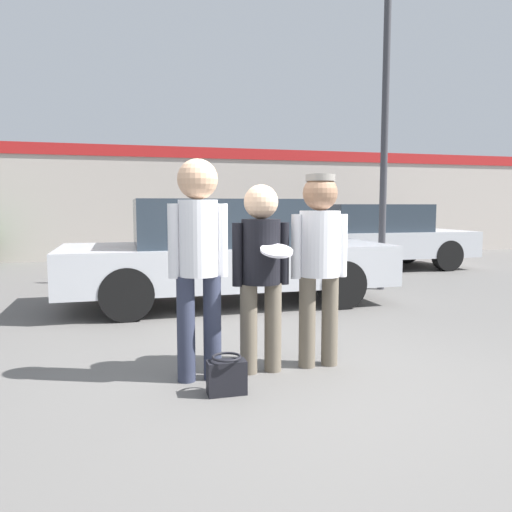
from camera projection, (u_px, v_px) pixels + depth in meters
name	position (u px, v px, depth m)	size (l,w,h in m)	color
ground_plane	(280.00, 372.00, 4.36)	(56.00, 56.00, 0.00)	#5B5956
storefront_building	(169.00, 202.00, 13.73)	(24.00, 0.22, 3.06)	#B2A89E
person_left	(198.00, 249.00, 4.07)	(0.49, 0.33, 1.83)	#2D3347
person_middle_with_frisbee	(261.00, 263.00, 4.29)	(0.50, 0.55, 1.63)	#665B4C
person_right	(319.00, 251.00, 4.45)	(0.53, 0.36, 1.73)	#665B4C
parked_car_near	(225.00, 252.00, 7.41)	(4.76, 1.87, 1.55)	#B7BABF
parked_car_far	(374.00, 236.00, 11.54)	(4.38, 1.89, 1.48)	#B7BABF
street_lamp	(399.00, 43.00, 8.37)	(1.47, 0.35, 6.92)	#38383D
handbag	(227.00, 376.00, 3.85)	(0.30, 0.23, 0.31)	black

